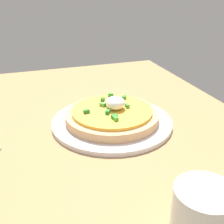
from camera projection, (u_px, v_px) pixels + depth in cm
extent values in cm
cube|color=#9C7A4C|center=(77.00, 146.00, 59.84)|extent=(103.43, 82.22, 2.91)
cylinder|color=silver|center=(112.00, 122.00, 65.25)|extent=(27.10, 27.10, 1.02)
cylinder|color=tan|center=(112.00, 116.00, 64.62)|extent=(20.95, 20.95, 1.93)
cylinder|color=gold|center=(112.00, 111.00, 64.07)|extent=(17.97, 17.97, 0.66)
ellipsoid|color=white|center=(115.00, 103.00, 63.70)|extent=(4.38, 4.38, 2.89)
cube|color=green|center=(116.00, 118.00, 59.03)|extent=(1.35, 0.92, 0.80)
cube|color=#56AB43|center=(103.00, 105.00, 65.44)|extent=(1.49, 1.44, 0.80)
cube|color=green|center=(111.00, 95.00, 70.88)|extent=(1.27, 1.50, 0.80)
cube|color=#248D36|center=(108.00, 112.00, 61.88)|extent=(1.51, 1.36, 0.80)
cube|color=#357C30|center=(103.00, 99.00, 68.31)|extent=(1.51, 1.33, 0.80)
cube|color=green|center=(127.00, 106.00, 64.88)|extent=(1.34, 0.90, 0.80)
cube|color=green|center=(108.00, 105.00, 65.12)|extent=(1.44, 1.11, 0.80)
cube|color=green|center=(114.00, 102.00, 66.91)|extent=(0.94, 1.36, 0.80)
cube|color=#297B35|center=(87.00, 111.00, 62.14)|extent=(0.90, 1.34, 0.80)
cube|color=#258631|center=(114.00, 117.00, 59.82)|extent=(0.89, 1.34, 0.80)
cube|color=#2C7F2A|center=(119.00, 100.00, 68.05)|extent=(1.39, 0.99, 0.80)
cube|color=#318E33|center=(124.00, 97.00, 69.38)|extent=(1.50, 1.41, 0.80)
cylinder|color=silver|center=(201.00, 223.00, 32.96)|extent=(7.05, 7.05, 9.57)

